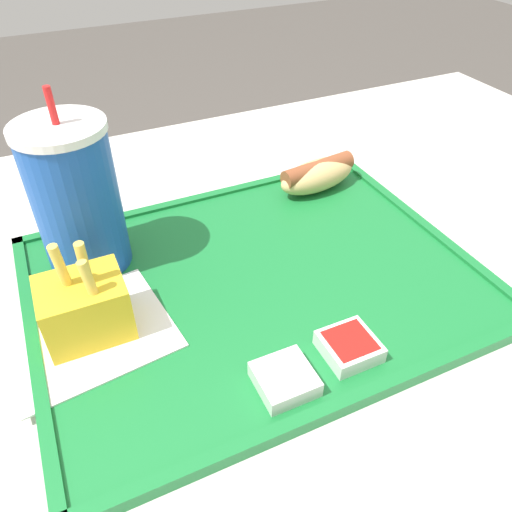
{
  "coord_description": "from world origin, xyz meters",
  "views": [
    {
      "loc": [
        -0.15,
        -0.34,
        1.07
      ],
      "look_at": [
        0.01,
        0.03,
        0.75
      ],
      "focal_mm": 35.0,
      "sensor_mm": 36.0,
      "label": 1
    }
  ],
  "objects_px": {
    "sauce_cup_mayo": "(285,379)",
    "soda_cup": "(76,199)",
    "sauce_cup_ketchup": "(349,346)",
    "hot_dog_far": "(317,174)",
    "fries_carton": "(85,307)"
  },
  "relations": [
    {
      "from": "fries_carton",
      "to": "sauce_cup_mayo",
      "type": "bearing_deg",
      "value": -43.8
    },
    {
      "from": "sauce_cup_ketchup",
      "to": "soda_cup",
      "type": "bearing_deg",
      "value": 128.85
    },
    {
      "from": "hot_dog_far",
      "to": "fries_carton",
      "type": "height_order",
      "value": "fries_carton"
    },
    {
      "from": "soda_cup",
      "to": "sauce_cup_mayo",
      "type": "bearing_deg",
      "value": -63.87
    },
    {
      "from": "fries_carton",
      "to": "sauce_cup_ketchup",
      "type": "bearing_deg",
      "value": -31.07
    },
    {
      "from": "sauce_cup_mayo",
      "to": "soda_cup",
      "type": "bearing_deg",
      "value": 116.13
    },
    {
      "from": "sauce_cup_mayo",
      "to": "sauce_cup_ketchup",
      "type": "height_order",
      "value": "same"
    },
    {
      "from": "hot_dog_far",
      "to": "sauce_cup_ketchup",
      "type": "bearing_deg",
      "value": -114.33
    },
    {
      "from": "soda_cup",
      "to": "sauce_cup_ketchup",
      "type": "xyz_separation_m",
      "value": [
        0.19,
        -0.23,
        -0.07
      ]
    },
    {
      "from": "soda_cup",
      "to": "sauce_cup_ketchup",
      "type": "relative_size",
      "value": 4.13
    },
    {
      "from": "sauce_cup_mayo",
      "to": "sauce_cup_ketchup",
      "type": "xyz_separation_m",
      "value": [
        0.07,
        0.01,
        0.0
      ]
    },
    {
      "from": "hot_dog_far",
      "to": "sauce_cup_mayo",
      "type": "distance_m",
      "value": 0.33
    },
    {
      "from": "soda_cup",
      "to": "sauce_cup_ketchup",
      "type": "bearing_deg",
      "value": -51.15
    },
    {
      "from": "fries_carton",
      "to": "sauce_cup_ketchup",
      "type": "height_order",
      "value": "fries_carton"
    },
    {
      "from": "hot_dog_far",
      "to": "sauce_cup_mayo",
      "type": "relative_size",
      "value": 2.49
    }
  ]
}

